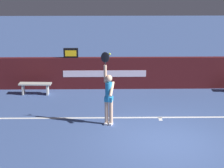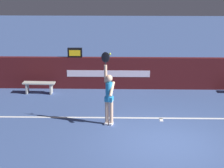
{
  "view_description": "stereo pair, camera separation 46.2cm",
  "coord_description": "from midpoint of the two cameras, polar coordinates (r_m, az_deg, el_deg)",
  "views": [
    {
      "loc": [
        -1.86,
        -10.94,
        5.12
      ],
      "look_at": [
        -1.67,
        1.19,
        1.47
      ],
      "focal_mm": 64.63,
      "sensor_mm": 36.0,
      "label": 1
    },
    {
      "loc": [
        -1.4,
        -10.94,
        5.12
      ],
      "look_at": [
        -1.67,
        1.19,
        1.47
      ],
      "focal_mm": 64.63,
      "sensor_mm": 36.0,
      "label": 2
    }
  ],
  "objects": [
    {
      "name": "tennis_ball",
      "position": [
        12.77,
        -1.38,
        4.26
      ],
      "size": [
        0.07,
        0.07,
        0.07
      ],
      "color": "#CFE42F"
    },
    {
      "name": "court_lines",
      "position": [
        11.41,
        7.51,
        -10.05
      ],
      "size": [
        11.75,
        5.95,
        0.0
      ],
      "color": "white",
      "rests_on": "ground"
    },
    {
      "name": "tennis_player",
      "position": [
        13.04,
        -1.5,
        -1.61
      ],
      "size": [
        0.46,
        0.44,
        2.45
      ],
      "color": "beige",
      "rests_on": "ground"
    },
    {
      "name": "back_wall",
      "position": [
        17.04,
        4.6,
        1.57
      ],
      "size": [
        15.17,
        0.23,
        1.35
      ],
      "color": "#4A1417",
      "rests_on": "ground"
    },
    {
      "name": "speed_display",
      "position": [
        16.84,
        -6.62,
        4.38
      ],
      "size": [
        0.6,
        0.16,
        0.4
      ],
      "color": "black",
      "rests_on": "back_wall"
    },
    {
      "name": "courtside_bench_near",
      "position": [
        16.6,
        -11.59,
        -0.29
      ],
      "size": [
        1.32,
        0.41,
        0.47
      ],
      "color": "#B8B8AF",
      "rests_on": "ground"
    },
    {
      "name": "ground_plane",
      "position": [
        12.19,
        6.93,
        -8.23
      ],
      "size": [
        60.0,
        60.0,
        0.0
      ],
      "primitive_type": "plane",
      "color": "#3E568E"
    }
  ]
}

